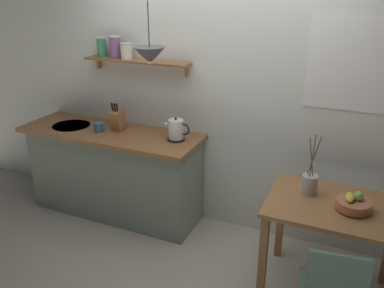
% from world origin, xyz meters
% --- Properties ---
extents(ground_plane, '(14.00, 14.00, 0.00)m').
position_xyz_m(ground_plane, '(0.00, 0.00, 0.00)').
color(ground_plane, '#BCB29E').
extents(back_wall, '(6.80, 0.11, 2.70)m').
position_xyz_m(back_wall, '(0.21, 0.65, 1.35)').
color(back_wall, silver).
rests_on(back_wall, ground_plane).
extents(kitchen_counter, '(1.83, 0.63, 0.92)m').
position_xyz_m(kitchen_counter, '(-1.00, 0.32, 0.47)').
color(kitchen_counter, gray).
rests_on(kitchen_counter, ground_plane).
extents(wall_shelf, '(1.07, 0.20, 0.34)m').
position_xyz_m(wall_shelf, '(-0.90, 0.49, 1.64)').
color(wall_shelf, brown).
extents(dining_table, '(0.96, 0.70, 0.78)m').
position_xyz_m(dining_table, '(1.15, -0.01, 0.64)').
color(dining_table, '#9E6B3D').
rests_on(dining_table, ground_plane).
extents(fruit_bowl, '(0.24, 0.24, 0.14)m').
position_xyz_m(fruit_bowl, '(1.27, -0.04, 0.83)').
color(fruit_bowl, '#BC704C').
rests_on(fruit_bowl, dining_table).
extents(twig_vase, '(0.12, 0.12, 0.47)m').
position_xyz_m(twig_vase, '(0.95, 0.08, 0.86)').
color(twig_vase, '#B7B2A8').
rests_on(twig_vase, dining_table).
extents(electric_kettle, '(0.24, 0.16, 0.22)m').
position_xyz_m(electric_kettle, '(-0.30, 0.35, 1.02)').
color(electric_kettle, black).
rests_on(electric_kettle, kitchen_counter).
extents(knife_block, '(0.10, 0.16, 0.28)m').
position_xyz_m(knife_block, '(-0.94, 0.35, 1.03)').
color(knife_block, '#9E6B3D').
rests_on(knife_block, kitchen_counter).
extents(coffee_mug_by_sink, '(0.13, 0.09, 0.09)m').
position_xyz_m(coffee_mug_by_sink, '(-1.09, 0.25, 0.97)').
color(coffee_mug_by_sink, '#3D5B89').
rests_on(coffee_mug_by_sink, kitchen_counter).
extents(pendant_lamp, '(0.27, 0.27, 0.50)m').
position_xyz_m(pendant_lamp, '(-0.44, 0.16, 1.71)').
color(pendant_lamp, black).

